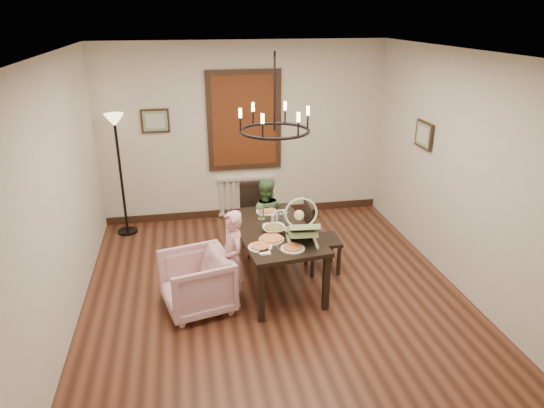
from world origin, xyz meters
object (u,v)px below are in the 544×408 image
object	(u,v)px
chair_right	(323,236)
elderly_woman	(233,267)
dining_table	(274,236)
seated_man	(265,224)
armchair	(197,282)
drinking_glass	(286,221)
baby_bouncer	(302,227)
floor_lamp	(121,177)
chair_far	(258,219)

from	to	relation	value
chair_right	elderly_woman	world-z (taller)	chair_right
dining_table	seated_man	size ratio (longest dim) A/B	1.79
armchair	elderly_woman	size ratio (longest dim) A/B	0.78
drinking_glass	baby_bouncer	bearing A→B (deg)	-77.94
armchair	floor_lamp	distance (m)	2.55
dining_table	chair_right	size ratio (longest dim) A/B	1.72
chair_right	drinking_glass	world-z (taller)	chair_right
dining_table	seated_man	xyz separation A→B (m)	(0.02, 0.78, -0.19)
armchair	chair_right	bearing A→B (deg)	96.67
elderly_woman	baby_bouncer	distance (m)	0.91
baby_bouncer	drinking_glass	bearing A→B (deg)	107.50
baby_bouncer	elderly_woman	bearing A→B (deg)	-175.21
elderly_woman	drinking_glass	distance (m)	0.88
elderly_woman	drinking_glass	world-z (taller)	elderly_woman
chair_far	seated_man	world-z (taller)	chair_far
dining_table	chair_right	distance (m)	0.74
dining_table	elderly_woman	xyz separation A→B (m)	(-0.55, -0.36, -0.17)
seated_man	chair_right	bearing A→B (deg)	149.53
dining_table	floor_lamp	size ratio (longest dim) A/B	0.92
armchair	drinking_glass	xyz separation A→B (m)	(1.13, 0.44, 0.47)
chair_right	armchair	size ratio (longest dim) A/B	1.30
elderly_woman	floor_lamp	distance (m)	2.69
dining_table	chair_right	bearing A→B (deg)	11.00
seated_man	drinking_glass	distance (m)	0.82
seated_man	drinking_glass	world-z (taller)	seated_man
chair_right	drinking_glass	xyz separation A→B (m)	(-0.53, -0.16, 0.33)
dining_table	baby_bouncer	distance (m)	0.51
seated_man	chair_far	bearing A→B (deg)	-48.09
elderly_woman	floor_lamp	bearing A→B (deg)	-161.85
drinking_glass	floor_lamp	world-z (taller)	floor_lamp
chair_far	chair_right	size ratio (longest dim) A/B	1.03
chair_right	drinking_glass	bearing A→B (deg)	108.50
dining_table	drinking_glass	world-z (taller)	drinking_glass
elderly_woman	dining_table	bearing A→B (deg)	109.33
chair_right	drinking_glass	size ratio (longest dim) A/B	6.37
seated_man	floor_lamp	size ratio (longest dim) A/B	0.52
elderly_woman	floor_lamp	xyz separation A→B (m)	(-1.40, 2.26, 0.42)
chair_far	drinking_glass	world-z (taller)	chair_far
chair_right	drinking_glass	distance (m)	0.64
seated_man	floor_lamp	distance (m)	2.31
dining_table	seated_man	bearing A→B (deg)	81.98
floor_lamp	chair_right	bearing A→B (deg)	-32.59
drinking_glass	floor_lamp	size ratio (longest dim) A/B	0.08
dining_table	drinking_glass	size ratio (longest dim) A/B	10.95
seated_man	baby_bouncer	bearing A→B (deg)	110.91
chair_far	elderly_woman	bearing A→B (deg)	-115.67
chair_far	floor_lamp	distance (m)	2.19
armchair	seated_man	bearing A→B (deg)	126.25
elderly_woman	drinking_glass	size ratio (longest dim) A/B	6.30
seated_man	drinking_glass	xyz separation A→B (m)	(0.14, -0.72, 0.35)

